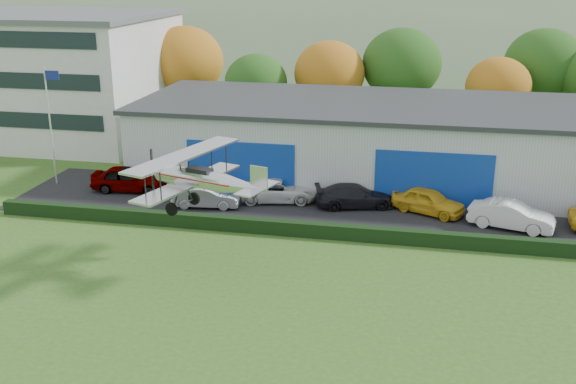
% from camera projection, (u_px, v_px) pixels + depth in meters
% --- Properties ---
extents(apron, '(48.00, 9.00, 0.05)m').
position_uv_depth(apron, '(397.00, 212.00, 40.92)').
color(apron, black).
rests_on(apron, ground).
extents(hedge, '(46.00, 0.60, 0.80)m').
position_uv_depth(hedge, '(393.00, 236.00, 36.34)').
color(hedge, black).
rests_on(hedge, ground).
extents(hangar, '(40.60, 12.60, 5.30)m').
position_uv_depth(hangar, '(434.00, 143.00, 46.18)').
color(hangar, '#B2B7BC').
rests_on(hangar, ground).
extents(office_block, '(20.60, 15.60, 10.40)m').
position_uv_depth(office_block, '(44.00, 75.00, 58.20)').
color(office_block, silver).
rests_on(office_block, ground).
extents(flagpole, '(1.05, 0.10, 8.00)m').
position_uv_depth(flagpole, '(51.00, 115.00, 44.71)').
color(flagpole, silver).
rests_on(flagpole, ground).
extents(tree_belt, '(75.70, 13.22, 10.12)m').
position_uv_depth(tree_belt, '(387.00, 71.00, 57.78)').
color(tree_belt, '#3D2614').
rests_on(tree_belt, ground).
extents(distant_hills, '(430.00, 196.00, 56.00)m').
position_uv_depth(distant_hills, '(389.00, 89.00, 156.99)').
color(distant_hills, '#4C6642').
rests_on(distant_hills, ground).
extents(car_0, '(5.05, 2.39, 1.67)m').
position_uv_depth(car_0, '(129.00, 179.00, 44.44)').
color(car_0, gray).
rests_on(car_0, apron).
extents(car_1, '(4.23, 1.91, 1.35)m').
position_uv_depth(car_1, '(206.00, 196.00, 41.53)').
color(car_1, silver).
rests_on(car_1, apron).
extents(car_2, '(5.20, 3.12, 1.35)m').
position_uv_depth(car_2, '(279.00, 191.00, 42.58)').
color(car_2, silver).
rests_on(car_2, apron).
extents(car_3, '(5.18, 3.17, 1.40)m').
position_uv_depth(car_3, '(355.00, 196.00, 41.55)').
color(car_3, black).
rests_on(car_3, apron).
extents(car_4, '(4.73, 3.46, 1.50)m').
position_uv_depth(car_4, '(428.00, 201.00, 40.49)').
color(car_4, gold).
rests_on(car_4, apron).
extents(car_5, '(4.93, 2.81, 1.54)m').
position_uv_depth(car_5, '(511.00, 215.00, 38.12)').
color(car_5, silver).
rests_on(car_5, apron).
extents(biplane, '(6.77, 7.65, 2.87)m').
position_uv_depth(biplane, '(201.00, 177.00, 32.31)').
color(biplane, silver).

